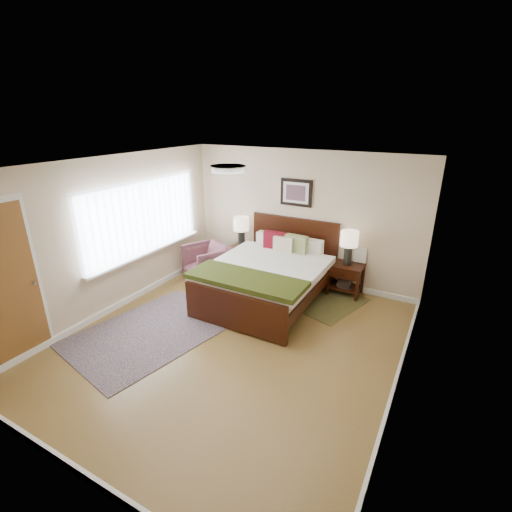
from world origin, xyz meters
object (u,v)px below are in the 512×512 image
at_px(lamp_left, 241,227).
at_px(lamp_right, 349,242).
at_px(bed, 268,271).
at_px(rug_persian, 151,332).
at_px(nightstand_right, 346,276).
at_px(armchair, 207,263).
at_px(nightstand_left, 241,252).

xyz_separation_m(lamp_left, lamp_right, (2.18, 0.00, 0.04)).
height_order(bed, rug_persian, bed).
distance_m(nightstand_right, lamp_right, 0.65).
bearing_deg(bed, rug_persian, -121.53).
bearing_deg(rug_persian, lamp_right, 62.09).
bearing_deg(rug_persian, bed, 70.11).
bearing_deg(rug_persian, lamp_left, 101.26).
relative_size(lamp_right, armchair, 0.78).
height_order(bed, nightstand_left, bed).
relative_size(nightstand_left, lamp_left, 0.88).
distance_m(lamp_left, lamp_right, 2.18).
bearing_deg(armchair, bed, 18.54).
bearing_deg(lamp_left, nightstand_right, -0.32).
distance_m(nightstand_right, armchair, 2.65).
height_order(nightstand_left, nightstand_right, nightstand_right).
bearing_deg(armchair, lamp_left, 87.26).
distance_m(lamp_left, armchair, 0.99).
relative_size(nightstand_left, lamp_right, 0.88).
distance_m(nightstand_left, rug_persian, 2.67).
xyz_separation_m(lamp_left, rug_persian, (-0.02, -2.66, -0.95)).
xyz_separation_m(bed, nightstand_right, (1.11, 0.88, -0.21)).
xyz_separation_m(bed, rug_persian, (-1.09, -1.77, -0.56)).
xyz_separation_m(nightstand_right, rug_persian, (-2.20, -2.65, -0.35)).
bearing_deg(bed, nightstand_left, 140.89).
xyz_separation_m(bed, nightstand_left, (-1.07, 0.87, -0.14)).
height_order(nightstand_right, armchair, armchair).
xyz_separation_m(nightstand_left, rug_persian, (-0.02, -2.64, -0.41)).
height_order(nightstand_right, rug_persian, nightstand_right).
height_order(nightstand_right, lamp_left, lamp_left).
bearing_deg(lamp_right, nightstand_right, -90.00).
bearing_deg(nightstand_right, bed, -141.69).
relative_size(nightstand_right, armchair, 0.75).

